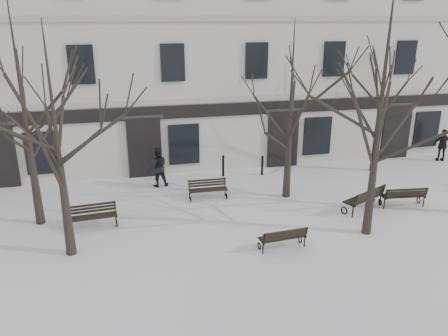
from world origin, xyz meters
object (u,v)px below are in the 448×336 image
object	(u,v)px
bench_0	(93,215)
bench_1	(283,237)
bench_2	(403,196)
tree_2	(382,95)
bench_4	(365,198)
bench_3	(208,189)
tree_1	(54,116)

from	to	relation	value
bench_0	bench_1	distance (m)	6.99
bench_0	bench_2	bearing A→B (deg)	-9.21
tree_2	bench_0	world-z (taller)	tree_2
tree_2	bench_4	xyz separation A→B (m)	(0.92, 1.78, -4.46)
bench_1	bench_4	world-z (taller)	bench_4
bench_0	bench_3	world-z (taller)	bench_0
bench_0	tree_2	bearing A→B (deg)	-20.48
bench_3	bench_4	distance (m)	6.45
tree_1	bench_1	bearing A→B (deg)	-10.49
tree_2	bench_0	xyz separation A→B (m)	(-9.61, 2.68, -4.53)
bench_2	bench_3	size ratio (longest dim) A/B	1.11
tree_1	bench_4	bearing A→B (deg)	4.78
bench_1	bench_3	size ratio (longest dim) A/B	0.99
bench_4	tree_1	bearing A→B (deg)	-20.49
tree_1	bench_3	distance (m)	7.57
tree_1	bench_0	distance (m)	4.56
tree_1	tree_2	xyz separation A→B (m)	(10.23, -0.85, 0.40)
bench_0	bench_4	bearing A→B (deg)	-9.76
bench_0	tree_1	bearing A→B (deg)	-113.71
tree_1	bench_1	distance (m)	8.14
tree_1	bench_2	distance (m)	13.54
tree_2	bench_1	size ratio (longest dim) A/B	4.89
bench_2	bench_4	xyz separation A→B (m)	(-1.72, 0.03, 0.05)
bench_2	bench_4	world-z (taller)	bench_4
bench_2	bench_4	size ratio (longest dim) A/B	0.90
tree_1	bench_4	distance (m)	11.91
tree_1	bench_3	size ratio (longest dim) A/B	4.45
bench_1	bench_2	xyz separation A→B (m)	(5.99, 2.18, 0.05)
bench_1	bench_3	distance (m)	5.08
bench_4	bench_2	bearing A→B (deg)	153.74
bench_1	bench_2	bearing A→B (deg)	-164.51
tree_2	bench_2	size ratio (longest dim) A/B	4.35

